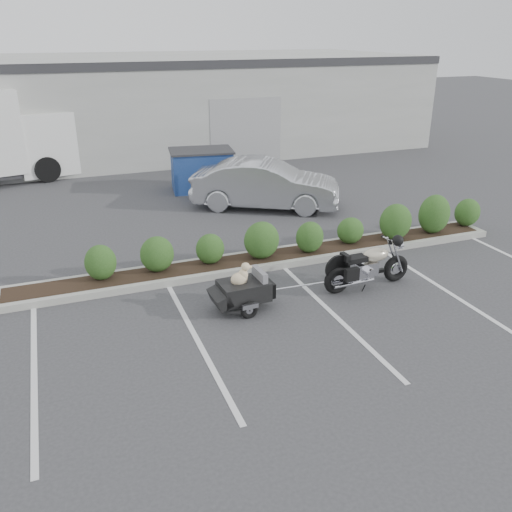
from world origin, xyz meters
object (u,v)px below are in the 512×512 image
object	(u,v)px
dumpster	(202,170)
motorcycle	(368,267)
pet_trailer	(243,290)
sedan	(266,184)

from	to	relation	value
dumpster	motorcycle	bearing A→B (deg)	-73.68
pet_trailer	dumpster	world-z (taller)	dumpster
dumpster	sedan	bearing A→B (deg)	-56.17
pet_trailer	sedan	size ratio (longest dim) A/B	0.37
pet_trailer	sedan	world-z (taller)	sedan
pet_trailer	motorcycle	bearing A→B (deg)	-3.04
pet_trailer	sedan	xyz separation A→B (m)	(2.86, 5.94, 0.31)
motorcycle	pet_trailer	size ratio (longest dim) A/B	1.25
motorcycle	pet_trailer	bearing A→B (deg)	176.96
pet_trailer	dumpster	size ratio (longest dim) A/B	0.73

